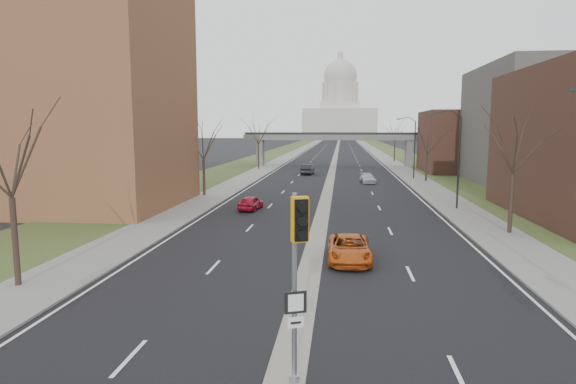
% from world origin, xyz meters
% --- Properties ---
extents(road_surface, '(20.00, 600.00, 0.01)m').
position_xyz_m(road_surface, '(0.00, 150.00, 0.01)').
color(road_surface, black).
rests_on(road_surface, ground).
extents(median_strip, '(1.20, 600.00, 0.02)m').
position_xyz_m(median_strip, '(0.00, 150.00, 0.00)').
color(median_strip, gray).
rests_on(median_strip, ground).
extents(sidewalk_right, '(4.00, 600.00, 0.12)m').
position_xyz_m(sidewalk_right, '(12.00, 150.00, 0.06)').
color(sidewalk_right, gray).
rests_on(sidewalk_right, ground).
extents(sidewalk_left, '(4.00, 600.00, 0.12)m').
position_xyz_m(sidewalk_left, '(-12.00, 150.00, 0.06)').
color(sidewalk_left, gray).
rests_on(sidewalk_left, ground).
extents(grass_verge_right, '(8.00, 600.00, 0.10)m').
position_xyz_m(grass_verge_right, '(18.00, 150.00, 0.05)').
color(grass_verge_right, '#32441F').
rests_on(grass_verge_right, ground).
extents(grass_verge_left, '(8.00, 600.00, 0.10)m').
position_xyz_m(grass_verge_left, '(-18.00, 150.00, 0.05)').
color(grass_verge_left, '#32441F').
rests_on(grass_verge_left, ground).
extents(apartment_building, '(25.00, 16.00, 22.00)m').
position_xyz_m(apartment_building, '(-26.00, 30.00, 11.00)').
color(apartment_building, brown).
rests_on(apartment_building, ground).
extents(commercial_block_mid, '(18.00, 22.00, 15.00)m').
position_xyz_m(commercial_block_mid, '(28.00, 52.00, 7.50)').
color(commercial_block_mid, '#52504B').
rests_on(commercial_block_mid, ground).
extents(commercial_block_far, '(14.00, 14.00, 10.00)m').
position_xyz_m(commercial_block_far, '(22.00, 70.00, 5.00)').
color(commercial_block_far, '#442B20').
rests_on(commercial_block_far, ground).
extents(pedestrian_bridge, '(34.00, 3.00, 6.45)m').
position_xyz_m(pedestrian_bridge, '(0.00, 80.00, 4.84)').
color(pedestrian_bridge, slate).
rests_on(pedestrian_bridge, ground).
extents(capitol, '(48.00, 42.00, 55.75)m').
position_xyz_m(capitol, '(0.00, 320.00, 18.60)').
color(capitol, beige).
rests_on(capitol, ground).
extents(streetlight_mid, '(2.61, 0.20, 8.70)m').
position_xyz_m(streetlight_mid, '(10.99, 32.00, 6.95)').
color(streetlight_mid, black).
rests_on(streetlight_mid, sidewalk_right).
extents(streetlight_far, '(2.61, 0.20, 8.70)m').
position_xyz_m(streetlight_far, '(10.99, 58.00, 6.95)').
color(streetlight_far, black).
rests_on(streetlight_far, sidewalk_right).
extents(tree_left_a, '(7.20, 7.20, 9.40)m').
position_xyz_m(tree_left_a, '(-13.00, 8.00, 6.64)').
color(tree_left_a, '#382B21').
rests_on(tree_left_a, sidewalk_left).
extents(tree_left_b, '(6.75, 6.75, 8.81)m').
position_xyz_m(tree_left_b, '(-13.00, 38.00, 6.23)').
color(tree_left_b, '#382B21').
rests_on(tree_left_b, sidewalk_left).
extents(tree_left_c, '(7.65, 7.65, 9.99)m').
position_xyz_m(tree_left_c, '(-13.00, 72.00, 7.04)').
color(tree_left_c, '#382B21').
rests_on(tree_left_c, sidewalk_left).
extents(tree_right_a, '(7.20, 7.20, 9.40)m').
position_xyz_m(tree_right_a, '(13.00, 22.00, 6.64)').
color(tree_right_a, '#382B21').
rests_on(tree_right_a, sidewalk_right).
extents(tree_right_b, '(6.30, 6.30, 8.22)m').
position_xyz_m(tree_right_b, '(13.00, 55.00, 5.82)').
color(tree_right_b, '#382B21').
rests_on(tree_right_b, sidewalk_right).
extents(tree_right_c, '(7.65, 7.65, 9.99)m').
position_xyz_m(tree_right_c, '(13.00, 95.00, 7.04)').
color(tree_right_c, '#382B21').
rests_on(tree_right_c, sidewalk_right).
extents(signal_pole_median, '(0.77, 0.91, 5.44)m').
position_xyz_m(signal_pole_median, '(0.39, 0.88, 3.79)').
color(signal_pole_median, gray).
rests_on(signal_pole_median, ground).
extents(car_left_near, '(1.92, 3.92, 1.29)m').
position_xyz_m(car_left_near, '(-6.40, 29.79, 0.64)').
color(car_left_near, '#A41228').
rests_on(car_left_near, ground).
extents(car_left_far, '(1.88, 4.83, 1.57)m').
position_xyz_m(car_left_far, '(-3.73, 63.64, 0.78)').
color(car_left_far, black).
rests_on(car_left_far, ground).
extents(car_right_near, '(2.42, 5.03, 1.38)m').
position_xyz_m(car_right_near, '(2.02, 14.10, 0.69)').
color(car_right_near, '#B94C13').
rests_on(car_right_near, ground).
extents(car_right_mid, '(2.20, 4.37, 1.22)m').
position_xyz_m(car_right_mid, '(5.02, 52.45, 0.61)').
color(car_right_mid, '#AEADB5').
rests_on(car_right_mid, ground).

